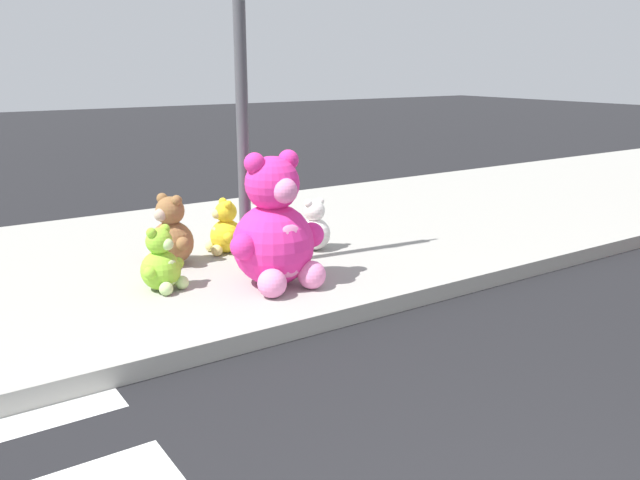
# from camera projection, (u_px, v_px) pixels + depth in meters

# --- Properties ---
(sidewalk) EXTENTS (28.00, 4.40, 0.15)m
(sidewalk) POSITION_uv_depth(u_px,v_px,m) (116.00, 271.00, 6.31)
(sidewalk) COLOR #9E9B93
(sidewalk) RESTS_ON ground_plane
(sign_pole) EXTENTS (0.56, 0.11, 3.20)m
(sign_pole) POSITION_uv_depth(u_px,v_px,m) (241.00, 82.00, 5.74)
(sign_pole) COLOR #4C4C51
(sign_pole) RESTS_ON sidewalk
(plush_pink_large) EXTENTS (0.89, 0.78, 1.16)m
(plush_pink_large) POSITION_uv_depth(u_px,v_px,m) (275.00, 233.00, 5.59)
(plush_pink_large) COLOR #F22D93
(plush_pink_large) RESTS_ON sidewalk
(plush_brown) EXTENTS (0.49, 0.49, 0.68)m
(plush_brown) POSITION_uv_depth(u_px,v_px,m) (170.00, 237.00, 6.21)
(plush_brown) COLOR olive
(plush_brown) RESTS_ON sidewalk
(plush_tan) EXTENTS (0.42, 0.43, 0.59)m
(plush_tan) POSITION_uv_depth(u_px,v_px,m) (264.00, 217.00, 7.14)
(plush_tan) COLOR tan
(plush_tan) RESTS_ON sidewalk
(plush_yellow) EXTENTS (0.38, 0.42, 0.55)m
(plush_yellow) POSITION_uv_depth(u_px,v_px,m) (225.00, 231.00, 6.62)
(plush_yellow) COLOR yellow
(plush_yellow) RESTS_ON sidewalk
(plush_lime) EXTENTS (0.40, 0.40, 0.55)m
(plush_lime) POSITION_uv_depth(u_px,v_px,m) (162.00, 265.00, 5.52)
(plush_lime) COLOR #8CD133
(plush_lime) RESTS_ON sidewalk
(plush_white) EXTENTS (0.41, 0.37, 0.54)m
(plush_white) POSITION_uv_depth(u_px,v_px,m) (314.00, 229.00, 6.73)
(plush_white) COLOR white
(plush_white) RESTS_ON sidewalk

